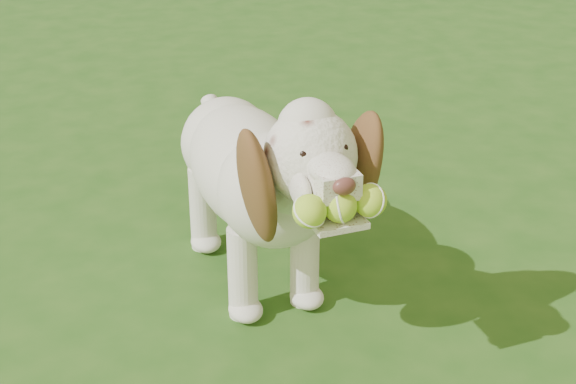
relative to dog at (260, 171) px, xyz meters
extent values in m
plane|color=#204A15|center=(-0.49, -0.38, -0.47)|extent=(80.00, 80.00, 0.00)
ellipsoid|color=silver|center=(-0.02, 0.12, -0.04)|extent=(0.48, 0.79, 0.39)
ellipsoid|color=silver|center=(0.02, -0.16, 0.00)|extent=(0.43, 0.43, 0.38)
ellipsoid|color=silver|center=(-0.05, 0.38, -0.05)|extent=(0.39, 0.39, 0.35)
cylinder|color=silver|center=(0.04, -0.30, 0.10)|extent=(0.24, 0.33, 0.30)
sphere|color=silver|center=(0.06, -0.45, 0.25)|extent=(0.31, 0.31, 0.27)
sphere|color=silver|center=(0.06, -0.43, 0.32)|extent=(0.20, 0.20, 0.18)
cube|color=silver|center=(0.09, -0.60, 0.25)|extent=(0.13, 0.17, 0.07)
ellipsoid|color=#592D28|center=(0.10, -0.68, 0.26)|extent=(0.07, 0.05, 0.05)
cube|color=silver|center=(0.09, -0.61, 0.14)|extent=(0.17, 0.19, 0.02)
ellipsoid|color=brown|center=(-0.09, -0.46, 0.17)|extent=(0.17, 0.27, 0.42)
ellipsoid|color=brown|center=(0.22, -0.41, 0.17)|extent=(0.18, 0.25, 0.42)
cylinder|color=silver|center=(-0.08, 0.53, -0.01)|extent=(0.09, 0.20, 0.15)
cylinder|color=silver|center=(-0.09, -0.15, -0.30)|extent=(0.11, 0.11, 0.34)
cylinder|color=silver|center=(0.13, -0.12, -0.30)|extent=(0.11, 0.11, 0.34)
cylinder|color=silver|center=(-0.16, 0.34, -0.30)|extent=(0.11, 0.11, 0.34)
cylinder|color=silver|center=(0.06, 0.37, -0.30)|extent=(0.11, 0.11, 0.34)
sphere|color=#CCE737|center=(0.01, -0.67, 0.19)|extent=(0.10, 0.10, 0.09)
sphere|color=#CCE737|center=(0.09, -0.66, 0.19)|extent=(0.10, 0.10, 0.09)
sphere|color=#CCE737|center=(0.18, -0.65, 0.19)|extent=(0.10, 0.10, 0.09)
camera|label=1|loc=(-0.49, -2.65, 1.28)|focal=55.00mm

